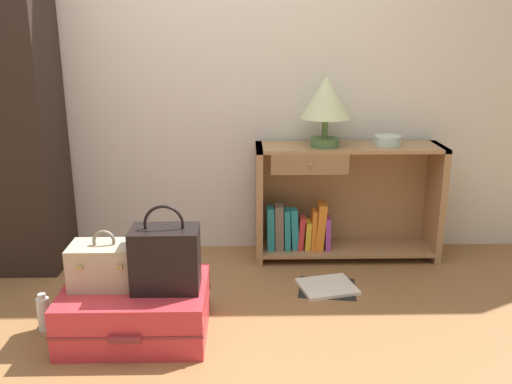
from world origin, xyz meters
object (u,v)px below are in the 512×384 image
at_px(table_lamp, 326,100).
at_px(train_case, 106,265).
at_px(bottle, 44,313).
at_px(bowl, 388,141).
at_px(suitcase_large, 136,310).
at_px(open_book_on_floor, 327,287).
at_px(bookshelf, 337,203).
at_px(handbag, 166,258).

xyz_separation_m(table_lamp, train_case, (-1.12, -0.88, -0.65)).
distance_m(train_case, bottle, 0.41).
relative_size(bowl, train_case, 0.49).
bearing_deg(suitcase_large, open_book_on_floor, 24.81).
relative_size(bookshelf, train_case, 3.55).
bearing_deg(table_lamp, bookshelf, 22.50).
distance_m(table_lamp, bowl, 0.46).
distance_m(bottle, open_book_on_floor, 1.49).
bearing_deg(bowl, bottle, -154.48).
xyz_separation_m(bowl, train_case, (-1.51, -0.90, -0.40)).
bearing_deg(bookshelf, suitcase_large, -139.66).
bearing_deg(handbag, open_book_on_floor, 30.19).
relative_size(bookshelf, suitcase_large, 1.70).
xyz_separation_m(bookshelf, table_lamp, (-0.10, -0.04, 0.65)).
height_order(table_lamp, suitcase_large, table_lamp).
bearing_deg(handbag, table_lamp, 47.38).
bearing_deg(train_case, bookshelf, 36.87).
xyz_separation_m(bowl, handbag, (-1.23, -0.94, -0.35)).
distance_m(bookshelf, suitcase_large, 1.45).
relative_size(suitcase_large, open_book_on_floor, 1.92).
bearing_deg(suitcase_large, bookshelf, 40.34).
bearing_deg(open_book_on_floor, handbag, -149.81).
height_order(handbag, open_book_on_floor, handbag).
xyz_separation_m(train_case, bottle, (-0.32, 0.02, -0.26)).
bearing_deg(train_case, table_lamp, 37.92).
xyz_separation_m(bookshelf, open_book_on_floor, (-0.12, -0.48, -0.34)).
relative_size(suitcase_large, bottle, 3.52).
bearing_deg(bookshelf, open_book_on_floor, -103.78).
bearing_deg(table_lamp, open_book_on_floor, -92.62).
relative_size(bowl, handbag, 0.39).
distance_m(bookshelf, handbag, 1.34).
bearing_deg(table_lamp, bowl, 3.18).
bearing_deg(bottle, bowl, 25.52).
height_order(bookshelf, handbag, bookshelf).
height_order(bookshelf, train_case, bookshelf).
bearing_deg(suitcase_large, train_case, 174.89).
distance_m(bookshelf, bowl, 0.49).
relative_size(table_lamp, train_case, 1.30).
bearing_deg(bookshelf, bowl, -3.69).
relative_size(table_lamp, handbag, 1.03).
relative_size(bowl, suitcase_large, 0.24).
xyz_separation_m(bowl, suitcase_large, (-1.38, -0.91, -0.63)).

